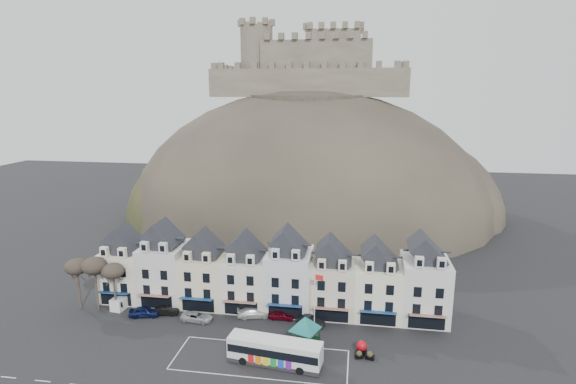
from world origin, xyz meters
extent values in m
plane|color=black|center=(0.00, 0.00, 0.00)|extent=(300.00, 300.00, 0.00)
cube|color=silver|center=(2.00, 1.25, 0.00)|extent=(22.00, 7.50, 0.01)
cube|color=white|center=(-23.80, 16.00, 4.00)|extent=(6.80, 8.00, 8.00)
cube|color=black|center=(-23.80, 16.00, 9.20)|extent=(6.80, 5.76, 2.80)
cube|color=white|center=(-25.30, 12.40, 8.90)|extent=(1.20, 0.80, 1.60)
cube|color=white|center=(-22.30, 12.40, 8.90)|extent=(1.20, 0.80, 1.60)
cube|color=black|center=(-23.80, 11.97, 1.30)|extent=(5.10, 0.06, 2.20)
cube|color=navy|center=(-23.80, 11.30, 2.60)|extent=(5.10, 1.29, 0.43)
cube|color=silver|center=(-17.00, 16.00, 4.60)|extent=(6.80, 8.00, 9.20)
cube|color=black|center=(-17.00, 16.00, 10.40)|extent=(6.80, 5.76, 2.80)
cube|color=silver|center=(-18.50, 12.40, 10.10)|extent=(1.20, 0.80, 1.60)
cube|color=silver|center=(-15.50, 12.40, 10.10)|extent=(1.20, 0.80, 1.60)
cube|color=black|center=(-17.00, 11.97, 1.30)|extent=(5.10, 0.06, 2.20)
cube|color=maroon|center=(-17.00, 11.30, 2.60)|extent=(5.10, 1.29, 0.43)
cube|color=beige|center=(-10.20, 16.00, 4.00)|extent=(6.80, 8.00, 8.00)
cube|color=black|center=(-10.20, 16.00, 9.20)|extent=(6.80, 5.76, 2.80)
cube|color=beige|center=(-11.70, 12.40, 8.90)|extent=(1.20, 0.80, 1.60)
cube|color=beige|center=(-8.70, 12.40, 8.90)|extent=(1.20, 0.80, 1.60)
cube|color=black|center=(-10.20, 11.97, 1.30)|extent=(5.10, 0.06, 2.20)
cube|color=navy|center=(-10.20, 11.30, 2.60)|extent=(5.10, 1.29, 0.43)
cube|color=silver|center=(-3.40, 16.00, 4.00)|extent=(6.80, 8.00, 8.00)
cube|color=black|center=(-3.40, 16.00, 9.20)|extent=(6.80, 5.76, 2.80)
cube|color=silver|center=(-4.90, 12.40, 8.90)|extent=(1.20, 0.80, 1.60)
cube|color=silver|center=(-1.90, 12.40, 8.90)|extent=(1.20, 0.80, 1.60)
cube|color=black|center=(-3.40, 11.97, 1.30)|extent=(5.10, 0.06, 2.20)
cube|color=maroon|center=(-3.40, 11.30, 2.60)|extent=(5.10, 1.29, 0.43)
cube|color=silver|center=(3.40, 16.00, 4.60)|extent=(6.80, 8.00, 9.20)
cube|color=black|center=(3.40, 16.00, 10.40)|extent=(6.80, 5.76, 2.80)
cube|color=silver|center=(1.90, 12.40, 10.10)|extent=(1.20, 0.80, 1.60)
cube|color=silver|center=(4.90, 12.40, 10.10)|extent=(1.20, 0.80, 1.60)
cube|color=black|center=(3.40, 11.97, 1.30)|extent=(5.10, 0.06, 2.20)
cube|color=navy|center=(3.40, 11.30, 2.60)|extent=(5.10, 1.29, 0.43)
cube|color=beige|center=(10.20, 16.00, 4.00)|extent=(6.80, 8.00, 8.00)
cube|color=black|center=(10.20, 16.00, 9.20)|extent=(6.80, 5.76, 2.80)
cube|color=beige|center=(8.70, 12.40, 8.90)|extent=(1.20, 0.80, 1.60)
cube|color=beige|center=(11.70, 12.40, 8.90)|extent=(1.20, 0.80, 1.60)
cube|color=black|center=(10.20, 11.97, 1.30)|extent=(5.10, 0.06, 2.20)
cube|color=maroon|center=(10.20, 11.30, 2.60)|extent=(5.10, 1.29, 0.43)
cube|color=white|center=(17.00, 16.00, 4.00)|extent=(6.80, 8.00, 8.00)
cube|color=black|center=(17.00, 16.00, 9.20)|extent=(6.80, 5.76, 2.80)
cube|color=white|center=(15.50, 12.40, 8.90)|extent=(1.20, 0.80, 1.60)
cube|color=white|center=(18.50, 12.40, 8.90)|extent=(1.20, 0.80, 1.60)
cube|color=black|center=(17.00, 11.97, 1.30)|extent=(5.10, 0.06, 2.20)
cube|color=navy|center=(17.00, 11.30, 2.60)|extent=(5.10, 1.29, 0.43)
cube|color=silver|center=(23.80, 16.00, 4.60)|extent=(6.80, 8.00, 9.20)
cube|color=black|center=(23.80, 16.00, 10.40)|extent=(6.80, 5.76, 2.80)
cube|color=silver|center=(22.30, 12.40, 10.10)|extent=(1.20, 0.80, 1.60)
cube|color=silver|center=(25.30, 12.40, 10.10)|extent=(1.20, 0.80, 1.60)
cube|color=black|center=(23.80, 11.97, 1.30)|extent=(5.10, 0.06, 2.20)
cube|color=maroon|center=(23.80, 11.30, 2.60)|extent=(5.10, 1.29, 0.43)
ellipsoid|color=#312B26|center=(0.00, 70.00, 0.00)|extent=(96.00, 76.00, 68.00)
ellipsoid|color=#2A361B|center=(-22.00, 64.00, 0.00)|extent=(52.00, 44.00, 42.00)
ellipsoid|color=#312B26|center=(24.00, 74.00, 0.00)|extent=(56.00, 48.00, 46.00)
ellipsoid|color=#2A361B|center=(-4.00, 56.00, 0.00)|extent=(40.00, 28.00, 28.00)
ellipsoid|color=#312B26|center=(10.00, 58.00, 0.00)|extent=(36.00, 28.00, 24.00)
cylinder|color=#312B26|center=(0.00, 70.00, 31.00)|extent=(30.00, 30.00, 3.00)
cube|color=brown|center=(0.00, 66.00, 35.50)|extent=(48.00, 2.20, 7.00)
cube|color=brown|center=(0.00, 86.00, 35.50)|extent=(48.00, 2.20, 7.00)
cube|color=brown|center=(-24.00, 76.00, 35.50)|extent=(2.20, 22.00, 7.00)
cube|color=brown|center=(24.00, 76.00, 35.50)|extent=(2.20, 22.00, 7.00)
cube|color=brown|center=(2.00, 76.00, 41.00)|extent=(28.00, 18.00, 10.00)
cube|color=brown|center=(6.00, 78.00, 42.50)|extent=(14.00, 12.00, 13.00)
cylinder|color=brown|center=(-14.00, 72.00, 41.00)|extent=(8.40, 8.40, 18.00)
cylinder|color=silver|center=(6.00, 78.00, 51.50)|extent=(0.16, 0.16, 5.00)
cylinder|color=#3A2F25|center=(-29.00, 10.50, 2.87)|extent=(0.32, 0.32, 5.74)
ellipsoid|color=#383028|center=(-29.00, 10.50, 6.97)|extent=(3.61, 3.61, 2.54)
cylinder|color=#3A2F25|center=(-26.00, 10.50, 3.01)|extent=(0.32, 0.32, 6.02)
ellipsoid|color=#383028|center=(-26.00, 10.50, 7.31)|extent=(3.78, 3.78, 2.67)
cylinder|color=#3A2F25|center=(-23.00, 10.50, 2.73)|extent=(0.32, 0.32, 5.46)
ellipsoid|color=#383028|center=(-23.00, 10.50, 6.63)|extent=(3.43, 3.43, 2.42)
cube|color=#262628|center=(3.94, 0.68, 0.38)|extent=(12.09, 4.17, 0.54)
cube|color=white|center=(3.94, 0.68, 1.95)|extent=(12.08, 4.12, 2.71)
cube|color=black|center=(3.94, 0.68, 2.10)|extent=(11.86, 4.17, 1.02)
cube|color=white|center=(3.94, 0.68, 3.18)|extent=(11.84, 3.98, 0.27)
cube|color=orange|center=(9.77, -0.04, 2.99)|extent=(0.22, 1.29, 0.30)
cylinder|color=black|center=(7.32, -0.96, 0.48)|extent=(1.07, 0.47, 1.03)
cylinder|color=black|center=(7.62, 1.45, 0.48)|extent=(1.07, 0.47, 1.03)
cylinder|color=black|center=(0.03, -0.06, 0.48)|extent=(1.07, 0.47, 1.03)
cylinder|color=black|center=(0.33, 2.35, 0.48)|extent=(1.07, 0.47, 1.03)
cube|color=black|center=(6.40, 6.95, 1.25)|extent=(0.20, 0.20, 2.51)
cube|color=black|center=(9.02, 5.90, 1.25)|extent=(0.20, 0.20, 2.51)
cube|color=black|center=(5.36, 4.33, 1.25)|extent=(0.20, 0.20, 2.51)
cube|color=black|center=(7.98, 3.28, 1.25)|extent=(0.20, 0.20, 2.51)
cube|color=black|center=(7.19, 5.12, 2.51)|extent=(4.48, 4.48, 0.13)
cone|color=#155E5F|center=(7.19, 5.12, 3.45)|extent=(6.43, 6.43, 1.88)
cube|color=black|center=(14.67, 4.78, 0.22)|extent=(1.37, 1.37, 0.44)
sphere|color=#B60A14|center=(14.67, 4.78, 1.02)|extent=(1.38, 1.38, 1.38)
cylinder|color=silver|center=(8.00, 9.53, 4.40)|extent=(0.13, 0.13, 8.80)
cube|color=red|center=(8.59, 9.40, 8.14)|extent=(1.19, 0.29, 0.77)
cube|color=white|center=(-22.71, 12.00, 0.95)|extent=(2.26, 4.33, 1.90)
cube|color=black|center=(-22.71, 12.00, 1.31)|extent=(1.71, 0.26, 0.81)
cube|color=black|center=(15.71, 3.50, 0.28)|extent=(1.21, 0.83, 0.55)
sphere|color=#2A361B|center=(15.71, 3.50, 0.72)|extent=(0.77, 0.77, 0.77)
cube|color=black|center=(14.36, 3.50, 0.26)|extent=(1.13, 0.74, 0.52)
sphere|color=#2A361B|center=(14.36, 3.50, 0.68)|extent=(0.73, 0.73, 0.73)
imported|color=#0C133C|center=(-17.83, 9.57, 0.77)|extent=(4.84, 2.86, 1.55)
imported|color=black|center=(-14.80, 10.53, 0.62)|extent=(3.95, 1.92, 1.25)
imported|color=#A9ABB1|center=(-9.55, 9.50, 0.65)|extent=(4.74, 2.39, 1.31)
imported|color=silver|center=(-1.41, 12.00, 0.73)|extent=(5.39, 3.34, 1.46)
imported|color=#520411|center=(2.78, 12.00, 0.67)|extent=(3.97, 1.69, 1.34)
imported|color=black|center=(7.39, 10.85, 0.68)|extent=(4.34, 2.80, 1.35)
camera|label=1|loc=(13.38, -48.64, 33.31)|focal=28.00mm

